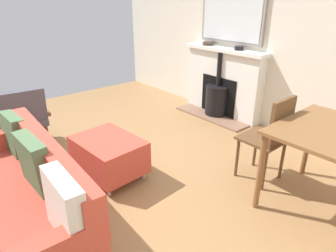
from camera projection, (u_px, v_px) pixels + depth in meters
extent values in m
cube|color=olive|center=(90.00, 175.00, 3.14)|extent=(5.19, 5.62, 0.01)
cube|color=beige|center=(250.00, 21.00, 4.10)|extent=(0.12, 5.62, 2.84)
cube|color=brown|center=(210.00, 116.00, 4.60)|extent=(0.32, 1.25, 0.03)
cube|color=silver|center=(223.00, 84.00, 4.56)|extent=(0.20, 1.32, 0.99)
cube|color=black|center=(219.00, 95.00, 4.59)|extent=(0.06, 0.65, 0.58)
cylinder|color=black|center=(217.00, 100.00, 4.59)|extent=(0.36, 0.36, 0.44)
cylinder|color=black|center=(218.00, 86.00, 4.50)|extent=(0.38, 0.38, 0.02)
cylinder|color=black|center=(219.00, 69.00, 4.39)|extent=(0.07, 0.07, 0.50)
cube|color=silver|center=(225.00, 50.00, 4.34)|extent=(0.25, 1.40, 0.05)
cube|color=gray|center=(232.00, 6.00, 4.16)|extent=(0.04, 1.09, 1.01)
cube|color=silver|center=(232.00, 6.00, 4.14)|extent=(0.01, 1.01, 0.93)
cylinder|color=#47382D|center=(207.00, 44.00, 4.56)|extent=(0.16, 0.16, 0.05)
torus|color=#47382D|center=(208.00, 42.00, 4.55)|extent=(0.16, 0.16, 0.01)
cylinder|color=black|center=(239.00, 48.00, 4.15)|extent=(0.12, 0.12, 0.05)
torus|color=black|center=(239.00, 47.00, 4.14)|extent=(0.13, 0.13, 0.01)
cylinder|color=#B2B2B7|center=(33.00, 178.00, 2.99)|extent=(0.04, 0.04, 0.10)
cube|color=#B74233|center=(11.00, 213.00, 2.20)|extent=(0.86, 1.77, 0.31)
cube|color=#B74233|center=(48.00, 161.00, 2.25)|extent=(0.23, 1.73, 0.34)
cube|color=#4C6B47|center=(14.00, 134.00, 2.69)|extent=(0.15, 0.38, 0.37)
cube|color=#4C6B47|center=(35.00, 164.00, 2.18)|extent=(0.14, 0.42, 0.42)
cube|color=beige|center=(65.00, 209.00, 1.72)|extent=(0.13, 0.42, 0.42)
cylinder|color=#B2B2B7|center=(79.00, 168.00, 3.16)|extent=(0.03, 0.03, 0.09)
cylinder|color=#B2B2B7|center=(109.00, 192.00, 2.79)|extent=(0.03, 0.03, 0.09)
cylinder|color=#B2B2B7|center=(112.00, 155.00, 3.43)|extent=(0.03, 0.03, 0.09)
cylinder|color=#B2B2B7|center=(143.00, 174.00, 3.06)|extent=(0.03, 0.03, 0.09)
cube|color=#B74233|center=(109.00, 154.00, 3.02)|extent=(0.58, 0.75, 0.33)
cube|color=brown|center=(37.00, 124.00, 3.94)|extent=(0.05, 0.05, 0.34)
cube|color=brown|center=(47.00, 137.00, 3.59)|extent=(0.05, 0.05, 0.34)
cube|color=brown|center=(0.00, 148.00, 3.32)|extent=(0.05, 0.05, 0.34)
cube|color=#4C4C56|center=(17.00, 121.00, 3.55)|extent=(0.65, 0.61, 0.08)
cube|color=#4C4C56|center=(17.00, 108.00, 3.27)|extent=(0.61, 0.19, 0.40)
cube|color=brown|center=(43.00, 108.00, 3.69)|extent=(0.09, 0.53, 0.04)
cylinder|color=brown|center=(308.00, 143.00, 3.02)|extent=(0.05, 0.05, 0.73)
cylinder|color=brown|center=(260.00, 173.00, 2.51)|extent=(0.05, 0.05, 0.73)
cylinder|color=brown|center=(255.00, 148.00, 3.21)|extent=(0.03, 0.03, 0.44)
cylinder|color=brown|center=(237.00, 158.00, 3.02)|extent=(0.03, 0.03, 0.44)
cylinder|color=brown|center=(282.00, 159.00, 2.99)|extent=(0.03, 0.03, 0.44)
cylinder|color=brown|center=(264.00, 170.00, 2.80)|extent=(0.03, 0.03, 0.44)
cube|color=brown|center=(262.00, 139.00, 2.92)|extent=(0.40, 0.40, 0.02)
cube|color=brown|center=(282.00, 122.00, 2.70)|extent=(0.36, 0.04, 0.44)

